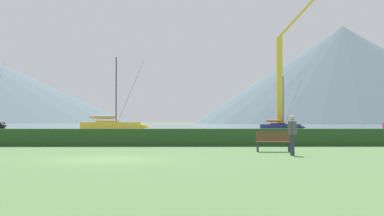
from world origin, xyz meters
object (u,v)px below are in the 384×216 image
park_bench_near_path (273,140)px  sailboat_slip_4 (281,127)px  person_seated_viewer (292,132)px  dock_crane (282,86)px  sailboat_slip_7 (112,126)px

park_bench_near_path → sailboat_slip_4: bearing=84.4°
sailboat_slip_4 → person_seated_viewer: (-10.18, -59.72, 0.41)m
dock_crane → person_seated_viewer: bearing=-99.8°
sailboat_slip_4 → dock_crane: size_ratio=0.38×
sailboat_slip_7 → dock_crane: (24.79, 8.91, 6.03)m
park_bench_near_path → person_seated_viewer: 2.76m
park_bench_near_path → sailboat_slip_7: bearing=110.2°
person_seated_viewer → dock_crane: (10.69, 61.60, 5.82)m
sailboat_slip_4 → dock_crane: (0.51, 1.87, 6.22)m
sailboat_slip_4 → park_bench_near_path: sailboat_slip_4 is taller
sailboat_slip_4 → park_bench_near_path: (-10.50, -57.02, -0.04)m
sailboat_slip_4 → sailboat_slip_7: sailboat_slip_7 is taller
park_bench_near_path → dock_crane: 60.23m
park_bench_near_path → person_seated_viewer: size_ratio=0.99×
sailboat_slip_4 → sailboat_slip_7: 25.29m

